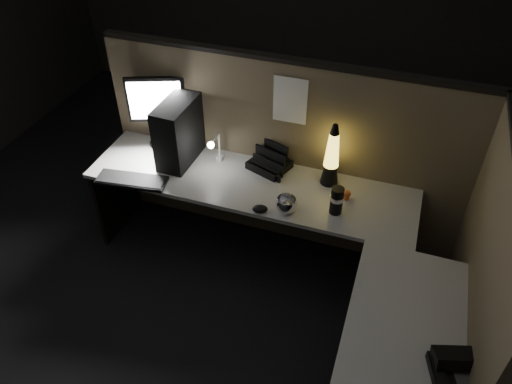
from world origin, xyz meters
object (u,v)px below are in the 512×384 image
(pc_tower, at_px, (180,131))
(lava_lamp, at_px, (331,159))
(monitor, at_px, (157,105))
(desk_phone, at_px, (454,366))
(keyboard, at_px, (132,180))

(pc_tower, bearing_deg, lava_lamp, 5.40)
(monitor, distance_m, desk_phone, 2.54)
(keyboard, relative_size, desk_phone, 1.90)
(keyboard, height_order, desk_phone, desk_phone)
(monitor, bearing_deg, pc_tower, -49.46)
(lava_lamp, bearing_deg, pc_tower, -176.54)
(pc_tower, distance_m, lava_lamp, 1.09)
(keyboard, relative_size, lava_lamp, 1.05)
(monitor, xyz_separation_m, desk_phone, (2.18, -1.28, -0.28))
(lava_lamp, xyz_separation_m, desk_phone, (0.86, -1.22, -0.15))
(keyboard, distance_m, lava_lamp, 1.38)
(pc_tower, height_order, monitor, monitor)
(pc_tower, relative_size, desk_phone, 1.81)
(pc_tower, xyz_separation_m, keyboard, (-0.21, -0.37, -0.22))
(keyboard, bearing_deg, pc_tower, 52.33)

